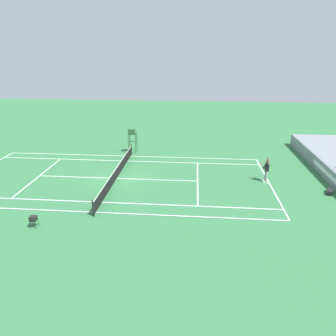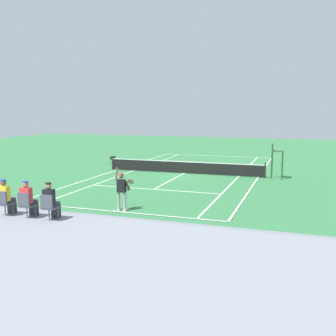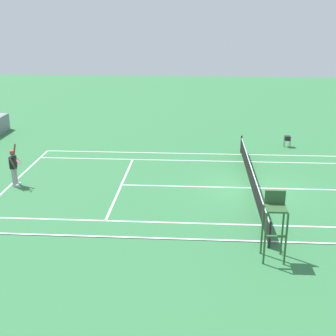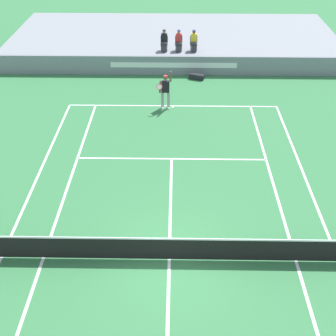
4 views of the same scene
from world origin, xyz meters
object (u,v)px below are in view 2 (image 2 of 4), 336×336
at_px(spectator_seated_1, 28,200).
at_px(ball_hopper, 113,158).
at_px(equipment_bag, 36,229).
at_px(spectator_seated_0, 51,202).
at_px(tennis_ball, 144,208).
at_px(spectator_seated_2, 6,198).
at_px(umpire_chair, 276,156).
at_px(tennis_player, 122,190).

bearing_deg(spectator_seated_1, ball_hopper, -70.79).
height_order(equipment_bag, ball_hopper, ball_hopper).
height_order(spectator_seated_0, equipment_bag, spectator_seated_0).
xyz_separation_m(tennis_ball, equipment_bag, (2.59, 4.88, 0.13)).
distance_m(spectator_seated_0, tennis_ball, 6.85).
bearing_deg(ball_hopper, tennis_ball, 121.90).
relative_size(spectator_seated_0, spectator_seated_2, 1.00).
bearing_deg(umpire_chair, tennis_ball, 63.37).
relative_size(tennis_ball, umpire_chair, 0.03).
bearing_deg(equipment_bag, spectator_seated_1, 122.06).
height_order(spectator_seated_0, spectator_seated_1, same).
distance_m(spectator_seated_1, spectator_seated_2, 0.91).
bearing_deg(spectator_seated_1, equipment_bag, -57.94).
bearing_deg(spectator_seated_2, tennis_ball, -110.13).
distance_m(umpire_chair, equipment_bag, 17.73).
relative_size(tennis_player, umpire_chair, 0.85).
bearing_deg(umpire_chair, ball_hopper, -12.13).
height_order(spectator_seated_0, tennis_ball, spectator_seated_0).
xyz_separation_m(spectator_seated_2, tennis_player, (-1.59, -5.85, -0.78)).
relative_size(equipment_bag, ball_hopper, 1.36).
distance_m(spectator_seated_1, tennis_ball, 6.99).
distance_m(spectator_seated_0, spectator_seated_2, 1.80).
bearing_deg(spectator_seated_0, umpire_chair, -109.15).
height_order(tennis_ball, equipment_bag, equipment_bag).
bearing_deg(umpire_chair, spectator_seated_1, 68.29).
relative_size(spectator_seated_2, ball_hopper, 1.81).
relative_size(tennis_ball, ball_hopper, 0.10).
bearing_deg(ball_hopper, spectator_seated_1, 109.21).
relative_size(tennis_player, ball_hopper, 2.98).
distance_m(spectator_seated_2, tennis_player, 6.11).
bearing_deg(spectator_seated_0, spectator_seated_1, 0.00).
height_order(spectator_seated_1, tennis_player, spectator_seated_1).
bearing_deg(equipment_bag, tennis_player, -113.11).
height_order(spectator_seated_1, equipment_bag, spectator_seated_1).
distance_m(umpire_chair, ball_hopper, 14.45).
xyz_separation_m(spectator_seated_0, umpire_chair, (-6.07, -17.47, -0.21)).
bearing_deg(tennis_ball, spectator_seated_0, 84.65).
xyz_separation_m(spectator_seated_1, tennis_player, (-0.68, -5.85, -0.78)).
bearing_deg(equipment_bag, umpire_chair, -117.03).
distance_m(spectator_seated_2, equipment_bag, 2.36).
bearing_deg(tennis_ball, equipment_bag, 62.08).
distance_m(spectator_seated_1, ball_hopper, 21.74).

